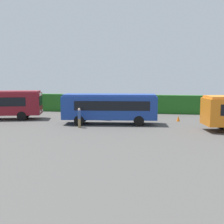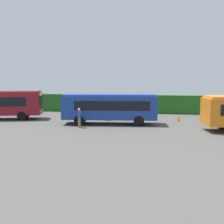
% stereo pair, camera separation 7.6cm
% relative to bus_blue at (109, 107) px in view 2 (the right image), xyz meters
% --- Properties ---
extents(ground_plane, '(83.81, 83.81, 0.00)m').
position_rel_bus_blue_xyz_m(ground_plane, '(-1.86, 0.34, -1.75)').
color(ground_plane, '#514F4C').
extents(bus_blue, '(9.58, 3.42, 3.01)m').
position_rel_bus_blue_xyz_m(bus_blue, '(0.00, 0.00, 0.00)').
color(bus_blue, navy).
rests_on(bus_blue, ground_plane).
extents(person_left, '(0.55, 0.47, 1.71)m').
position_rel_bus_blue_xyz_m(person_left, '(-2.55, 2.65, -0.85)').
color(person_left, olive).
rests_on(person_left, ground_plane).
extents(person_center, '(0.34, 0.45, 1.82)m').
position_rel_bus_blue_xyz_m(person_center, '(-2.43, -2.40, -0.78)').
color(person_center, olive).
rests_on(person_center, ground_plane).
extents(person_right, '(0.47, 0.49, 1.88)m').
position_rel_bus_blue_xyz_m(person_right, '(-0.98, 2.32, -0.74)').
color(person_right, olive).
rests_on(person_right, ground_plane).
extents(person_far, '(0.44, 0.50, 1.66)m').
position_rel_bus_blue_xyz_m(person_far, '(1.41, 3.80, -0.87)').
color(person_far, '#4C6B47').
rests_on(person_far, ground_plane).
extents(hedge_row, '(53.90, 1.02, 2.38)m').
position_rel_bus_blue_xyz_m(hedge_row, '(-1.86, 9.31, -0.56)').
color(hedge_row, '#236320').
rests_on(hedge_row, ground_plane).
extents(traffic_cone, '(0.36, 0.36, 0.60)m').
position_rel_bus_blue_xyz_m(traffic_cone, '(6.93, 2.96, -1.45)').
color(traffic_cone, orange).
rests_on(traffic_cone, ground_plane).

